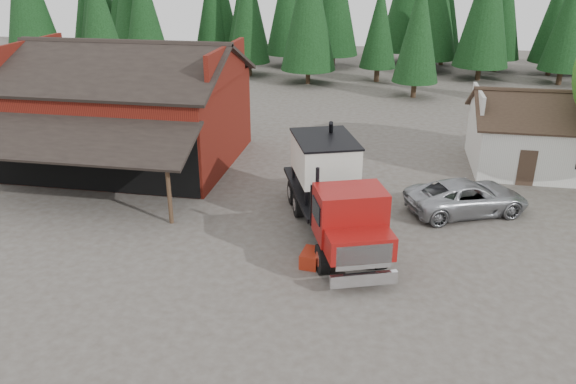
# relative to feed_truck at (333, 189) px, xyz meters

# --- Properties ---
(ground) EXTENTS (120.00, 120.00, 0.00)m
(ground) POSITION_rel_feed_truck_xyz_m (-1.85, -2.47, -2.12)
(ground) COLOR #484038
(ground) RESTS_ON ground
(red_barn) EXTENTS (12.80, 13.63, 7.18)m
(red_barn) POSITION_rel_feed_truck_xyz_m (-12.85, 7.43, 0.57)
(red_barn) COLOR maroon
(red_barn) RESTS_ON ground
(farmhouse) EXTENTS (8.60, 6.42, 4.65)m
(farmhouse) POSITION_rel_feed_truck_xyz_m (11.15, 10.53, -0.45)
(farmhouse) COLOR silver
(farmhouse) RESTS_ON ground
(conifer_backdrop) EXTENTS (76.00, 16.00, 16.00)m
(conifer_backdrop) POSITION_rel_feed_truck_xyz_m (-1.85, 39.53, -2.12)
(conifer_backdrop) COLOR black
(conifer_backdrop) RESTS_ON ground
(near_pine_a) EXTENTS (4.40, 4.40, 11.40)m
(near_pine_a) POSITION_rel_feed_truck_xyz_m (-23.85, 25.53, 4.27)
(near_pine_a) COLOR #382619
(near_pine_a) RESTS_ON ground
(near_pine_b) EXTENTS (3.96, 3.96, 10.40)m
(near_pine_b) POSITION_rel_feed_truck_xyz_m (4.15, 27.53, 3.77)
(near_pine_b) COLOR #382619
(near_pine_b) RESTS_ON ground
(near_pine_d) EXTENTS (5.28, 5.28, 13.40)m
(near_pine_d) POSITION_rel_feed_truck_xyz_m (-5.85, 31.53, 5.27)
(near_pine_d) COLOR #382619
(near_pine_d) RESTS_ON ground
(feed_truck) EXTENTS (5.90, 10.36, 4.54)m
(feed_truck) POSITION_rel_feed_truck_xyz_m (0.00, 0.00, 0.00)
(feed_truck) COLOR black
(feed_truck) RESTS_ON ground
(silver_car) EXTENTS (6.44, 4.78, 1.63)m
(silver_car) POSITION_rel_feed_truck_xyz_m (6.15, 3.32, -1.31)
(silver_car) COLOR #9EA0A5
(silver_car) RESTS_ON ground
(equip_box) EXTENTS (0.82, 1.17, 0.60)m
(equip_box) POSITION_rel_feed_truck_xyz_m (-0.50, -2.99, -1.82)
(equip_box) COLOR maroon
(equip_box) RESTS_ON ground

